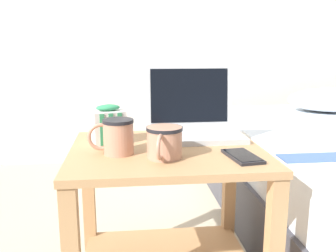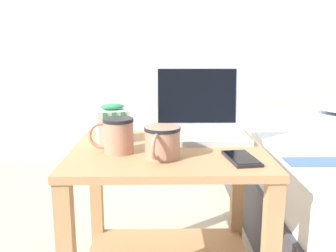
{
  "view_description": "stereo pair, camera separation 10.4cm",
  "coord_description": "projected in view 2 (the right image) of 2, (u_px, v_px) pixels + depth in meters",
  "views": [
    {
      "loc": [
        -0.12,
        -1.12,
        0.86
      ],
      "look_at": [
        0.0,
        -0.04,
        0.62
      ],
      "focal_mm": 40.0,
      "sensor_mm": 36.0,
      "label": 1
    },
    {
      "loc": [
        -0.02,
        -1.13,
        0.86
      ],
      "look_at": [
        0.0,
        -0.04,
        0.62
      ],
      "focal_mm": 40.0,
      "sensor_mm": 36.0,
      "label": 2
    }
  ],
  "objects": [
    {
      "name": "mug_front_right",
      "position": [
        117.0,
        134.0,
        1.11
      ],
      "size": [
        0.14,
        0.09,
        0.1
      ],
      "color": "tan",
      "rests_on": "bedside_table"
    },
    {
      "name": "cell_phone",
      "position": [
        241.0,
        158.0,
        1.05
      ],
      "size": [
        0.09,
        0.15,
        0.01
      ],
      "color": "black",
      "rests_on": "bedside_table"
    },
    {
      "name": "snack_bag",
      "position": [
        113.0,
        124.0,
        1.25
      ],
      "size": [
        0.12,
        0.1,
        0.13
      ],
      "color": "silver",
      "rests_on": "bedside_table"
    },
    {
      "name": "laptop",
      "position": [
        199.0,
        122.0,
        1.33
      ],
      "size": [
        0.32,
        0.26,
        0.24
      ],
      "color": "#B7BABC",
      "rests_on": "bedside_table"
    },
    {
      "name": "mug_front_left",
      "position": [
        162.0,
        141.0,
        1.06
      ],
      "size": [
        0.1,
        0.14,
        0.09
      ],
      "color": "tan",
      "rests_on": "bedside_table"
    },
    {
      "name": "bedside_table",
      "position": [
        168.0,
        206.0,
        1.21
      ],
      "size": [
        0.6,
        0.51,
        0.54
      ],
      "color": "tan",
      "rests_on": "ground_plane"
    }
  ]
}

